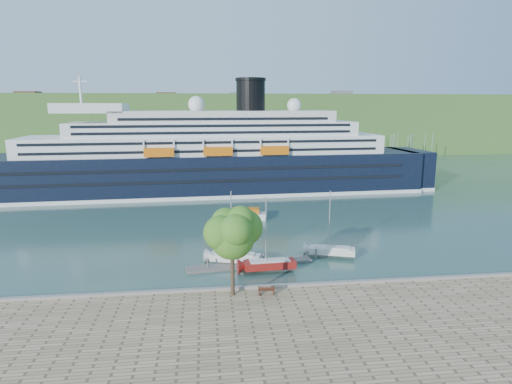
{
  "coord_description": "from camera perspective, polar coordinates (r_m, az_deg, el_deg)",
  "views": [
    {
      "loc": [
        -5.24,
        -41.61,
        19.74
      ],
      "look_at": [
        3.3,
        30.0,
        5.06
      ],
      "focal_mm": 30.0,
      "sensor_mm": 36.0,
      "label": 1
    }
  ],
  "objects": [
    {
      "name": "park_bench",
      "position": [
        44.06,
        1.38,
        -12.88
      ],
      "size": [
        1.76,
        0.83,
        1.1
      ],
      "primitive_type": null,
      "rotation": [
        0.0,
        0.0,
        -0.07
      ],
      "color": "#442013",
      "rests_on": "promenade"
    },
    {
      "name": "sailboat_red",
      "position": [
        51.05,
        1.86,
        -5.92
      ],
      "size": [
        6.99,
        2.26,
        8.92
      ],
      "primitive_type": null,
      "rotation": [
        0.0,
        0.0,
        0.05
      ],
      "color": "maroon",
      "rests_on": "ground"
    },
    {
      "name": "sailboat_white_far",
      "position": [
        56.85,
        10.2,
        -4.48
      ],
      "size": [
        6.85,
        3.78,
        8.53
      ],
      "primitive_type": null,
      "rotation": [
        0.0,
        0.0,
        -0.31
      ],
      "color": "silver",
      "rests_on": "ground"
    },
    {
      "name": "tender_launch",
      "position": [
        75.23,
        -1.38,
        -2.94
      ],
      "size": [
        7.34,
        3.2,
        1.97
      ],
      "primitive_type": null,
      "rotation": [
        0.0,
        0.0,
        -0.11
      ],
      "color": "orange",
      "rests_on": "ground"
    },
    {
      "name": "far_hillside",
      "position": [
        186.84,
        -5.26,
        9.08
      ],
      "size": [
        400.0,
        50.0,
        24.0
      ],
      "primitive_type": "cube",
      "color": "#375A24",
      "rests_on": "ground"
    },
    {
      "name": "sailboat_white_near",
      "position": [
        53.4,
        -2.8,
        -5.1
      ],
      "size": [
        7.22,
        3.89,
        8.99
      ],
      "primitive_type": null,
      "rotation": [
        0.0,
        0.0,
        -0.3
      ],
      "color": "silver",
      "rests_on": "ground"
    },
    {
      "name": "cruise_ship",
      "position": [
        97.26,
        -7.82,
        7.36
      ],
      "size": [
        115.33,
        21.42,
        25.77
      ],
      "primitive_type": null,
      "rotation": [
        0.0,
        0.0,
        0.04
      ],
      "color": "black",
      "rests_on": "ground"
    },
    {
      "name": "ground",
      "position": [
        46.35,
        0.35,
        -13.7
      ],
      "size": [
        400.0,
        400.0,
        0.0
      ],
      "primitive_type": "plane",
      "color": "#2A4C43",
      "rests_on": "ground"
    },
    {
      "name": "quay_coping",
      "position": [
        45.69,
        0.38,
        -12.5
      ],
      "size": [
        220.0,
        0.5,
        0.3
      ],
      "primitive_type": "cube",
      "color": "slate",
      "rests_on": "promenade"
    },
    {
      "name": "floating_pontoon",
      "position": [
        54.31,
        -0.81,
        -9.61
      ],
      "size": [
        16.07,
        4.13,
        0.35
      ],
      "primitive_type": null,
      "rotation": [
        0.0,
        0.0,
        0.14
      ],
      "color": "slate",
      "rests_on": "ground"
    },
    {
      "name": "promenade_tree",
      "position": [
        42.48,
        -3.19,
        -7.43
      ],
      "size": [
        6.0,
        6.0,
        9.94
      ],
      "primitive_type": null,
      "color": "#2F631A",
      "rests_on": "promenade"
    }
  ]
}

